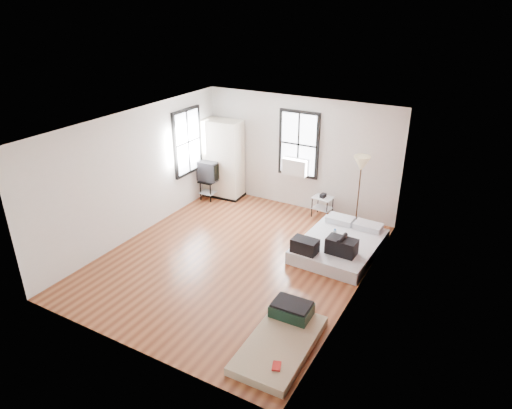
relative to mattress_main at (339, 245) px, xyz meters
The scene contains 8 objects.
ground 2.18m from the mattress_main, 143.39° to the right, with size 6.00×6.00×0.00m, color #622E19.
room_shell 2.36m from the mattress_main, 148.34° to the right, with size 5.02×6.02×2.80m.
mattress_main is the anchor object (origin of this frame).
mattress_bare 3.03m from the mattress_main, 86.59° to the right, with size 0.97×1.78×0.38m.
wardrobe 4.07m from the mattress_main, 160.11° to the left, with size 1.08×0.66×2.06m.
side_table 1.73m from the mattress_main, 123.63° to the left, with size 0.49×0.41×0.60m.
floor_lamp 1.87m from the mattress_main, 93.14° to the left, with size 0.37×0.37×1.71m.
tv_stand 4.15m from the mattress_main, 164.40° to the left, with size 0.54×0.75×1.04m.
Camera 1 is at (4.29, -6.81, 4.91)m, focal length 32.00 mm.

